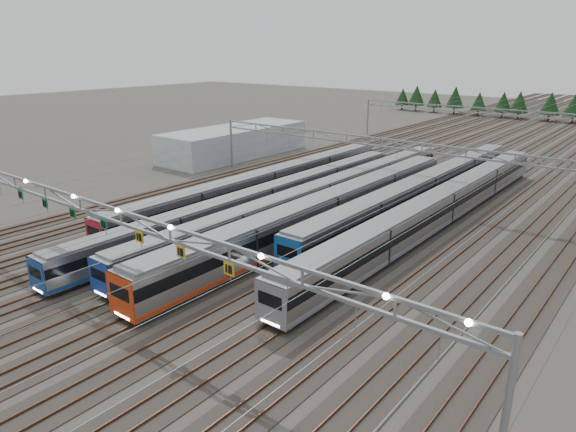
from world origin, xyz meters
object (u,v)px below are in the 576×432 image
Objects in this scene: train_c at (321,196)px; gantry_near at (120,220)px; gantry_mid at (382,150)px; train_f at (441,207)px; gantry_far at (492,116)px; west_shed at (235,142)px; train_b at (264,200)px; train_a at (267,183)px; train_d at (326,212)px; train_e at (424,190)px.

train_c is 29.86m from gantry_near.
train_c is 11.86m from gantry_mid.
train_f is 52.85m from gantry_far.
west_shed is at bearing -132.85° from gantry_far.
gantry_far is at bearing 90.00° from gantry_mid.
gantry_near is 1.88× the size of west_shed.
train_a is at bearing 128.09° from train_b.
west_shed reaches higher than train_d.
train_d is 13.29m from train_f.
train_f is at bearing 28.25° from train_b.
train_f is (4.50, -5.38, -0.03)m from train_e.
train_c is 1.08× the size of gantry_far.
train_f is 1.06× the size of gantry_near.
train_e is at bearing 47.12° from train_c.
gantry_near is (-2.30, -23.88, 4.84)m from train_d.
train_d is 1.74× the size of west_shed.
gantry_mid reaches higher than train_c.
train_d is 0.92× the size of gantry_far.
gantry_far is 50.99m from west_shed.
train_b is at bearing -131.90° from train_e.
train_b is 1.00× the size of train_e.
train_f is (18.00, 9.67, 0.23)m from train_b.
west_shed reaches higher than train_c.
train_b is at bearing -112.70° from gantry_mid.
train_f is at bearing -50.07° from train_e.
train_b is 6.99m from train_c.
train_d is 0.87× the size of train_f.
train_d is at bearing -87.90° from gantry_far.
train_f reaches higher than train_b.
train_b is 25.43m from gantry_near.
gantry_near is 40.12m from gantry_mid.
gantry_near is (2.20, -29.34, 5.09)m from train_c.
train_c is 1.02× the size of train_f.
train_f reaches higher than train_c.
train_b is (4.50, -5.74, -0.15)m from train_a.
train_e is 0.98× the size of gantry_mid.
train_a is 9.01m from train_c.
train_c is 14.17m from train_f.
train_e reaches higher than train_f.
gantry_far is at bearing 98.33° from train_e.
train_f is (13.50, 4.32, 0.15)m from train_c.
train_a is at bearing 110.65° from gantry_near.
train_b is 0.99× the size of gantry_near.
gantry_near is at bearing -74.38° from train_b.
train_d reaches higher than train_c.
train_c is at bearing -29.77° from west_shed.
train_f is at bearing 47.37° from train_d.
gantry_near is 1.00× the size of gantry_far.
train_e is 1.85× the size of west_shed.
train_c is at bearing 49.95° from train_b.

